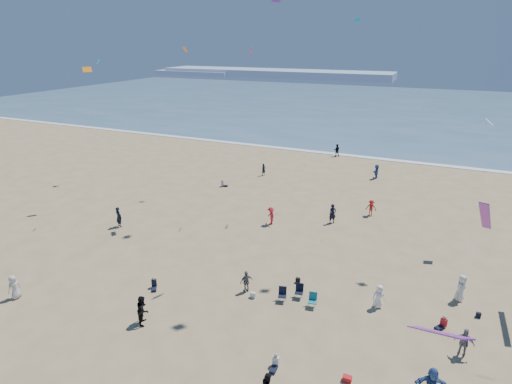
% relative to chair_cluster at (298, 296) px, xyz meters
% --- Properties ---
extents(ground, '(220.00, 220.00, 0.00)m').
position_rel_chair_cluster_xyz_m(ground, '(-5.12, -7.71, -0.50)').
color(ground, tan).
rests_on(ground, ground).
extents(ocean, '(220.00, 100.00, 0.06)m').
position_rel_chair_cluster_xyz_m(ocean, '(-5.12, 87.29, -0.47)').
color(ocean, '#476B84').
rests_on(ocean, ground).
extents(surf_line, '(220.00, 1.20, 0.08)m').
position_rel_chair_cluster_xyz_m(surf_line, '(-5.12, 37.29, -0.46)').
color(surf_line, white).
rests_on(surf_line, ground).
extents(headland_far, '(110.00, 20.00, 3.20)m').
position_rel_chair_cluster_xyz_m(headland_far, '(-65.12, 162.29, 1.10)').
color(headland_far, '#7A8EA8').
rests_on(headland_far, ground).
extents(headland_near, '(40.00, 14.00, 2.00)m').
position_rel_chair_cluster_xyz_m(headland_near, '(-105.12, 157.29, 0.50)').
color(headland_near, '#7A8EA8').
rests_on(headland_near, ground).
extents(standing_flyers, '(29.42, 45.11, 1.94)m').
position_rel_chair_cluster_xyz_m(standing_flyers, '(-1.31, 8.30, 0.38)').
color(standing_flyers, '#395A9F').
rests_on(standing_flyers, ground).
extents(seated_group, '(24.88, 32.43, 0.84)m').
position_rel_chair_cluster_xyz_m(seated_group, '(-2.51, -0.60, -0.08)').
color(seated_group, silver).
rests_on(seated_group, ground).
extents(chair_cluster, '(2.71, 1.51, 1.00)m').
position_rel_chair_cluster_xyz_m(chair_cluster, '(0.00, 0.00, 0.00)').
color(chair_cluster, black).
rests_on(chair_cluster, ground).
extents(white_tote, '(0.35, 0.20, 0.40)m').
position_rel_chair_cluster_xyz_m(white_tote, '(-2.90, -0.72, -0.30)').
color(white_tote, silver).
rests_on(white_tote, ground).
extents(black_backpack, '(0.30, 0.22, 0.38)m').
position_rel_chair_cluster_xyz_m(black_backpack, '(-0.69, 2.18, -0.31)').
color(black_backpack, black).
rests_on(black_backpack, ground).
extents(cooler, '(0.45, 0.30, 0.30)m').
position_rel_chair_cluster_xyz_m(cooler, '(4.34, -5.22, -0.35)').
color(cooler, red).
rests_on(cooler, ground).
extents(navy_bag, '(0.28, 0.18, 0.34)m').
position_rel_chair_cluster_xyz_m(navy_bag, '(10.82, 3.08, -0.33)').
color(navy_bag, black).
rests_on(navy_bag, ground).
extents(kites_aloft, '(44.70, 41.19, 30.88)m').
position_rel_chair_cluster_xyz_m(kites_aloft, '(2.97, 4.30, 14.37)').
color(kites_aloft, '#FF220D').
rests_on(kites_aloft, ground).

